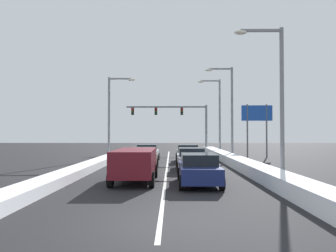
{
  "coord_description": "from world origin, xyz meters",
  "views": [
    {
      "loc": [
        0.31,
        -8.93,
        2.51
      ],
      "look_at": [
        0.0,
        22.01,
        3.19
      ],
      "focal_mm": 34.52,
      "sensor_mm": 36.0,
      "label": 1
    }
  ],
  "objects_px": {
    "sedan_gray_right_lane_third": "(187,153)",
    "street_lamp_right_mid": "(228,105)",
    "sedan_silver_center_lane_third": "(148,153)",
    "sedan_navy_right_lane_nearest": "(199,169)",
    "roadside_sign_right": "(257,119)",
    "sedan_tan_center_lane_second": "(143,158)",
    "street_lamp_right_near": "(275,89)",
    "traffic_light_gantry": "(178,116)",
    "sedan_white_right_lane_second": "(191,159)",
    "street_lamp_left_mid": "(113,110)",
    "suv_maroon_center_lane_nearest": "(135,162)",
    "street_lamp_right_far": "(217,110)"
  },
  "relations": [
    {
      "from": "sedan_gray_right_lane_third",
      "to": "street_lamp_right_mid",
      "type": "xyz_separation_m",
      "value": [
        4.02,
        2.54,
        4.44
      ]
    },
    {
      "from": "sedan_silver_center_lane_third",
      "to": "sedan_navy_right_lane_nearest",
      "type": "bearing_deg",
      "value": -75.07
    },
    {
      "from": "roadside_sign_right",
      "to": "sedan_tan_center_lane_second",
      "type": "bearing_deg",
      "value": -134.27
    },
    {
      "from": "street_lamp_right_near",
      "to": "traffic_light_gantry",
      "type": "bearing_deg",
      "value": 100.64
    },
    {
      "from": "street_lamp_right_mid",
      "to": "roadside_sign_right",
      "type": "relative_size",
      "value": 1.6
    },
    {
      "from": "street_lamp_right_near",
      "to": "street_lamp_right_mid",
      "type": "xyz_separation_m",
      "value": [
        -0.13,
        13.33,
        0.31
      ]
    },
    {
      "from": "sedan_white_right_lane_second",
      "to": "sedan_gray_right_lane_third",
      "type": "xyz_separation_m",
      "value": [
        0.06,
        6.01,
        0.0
      ]
    },
    {
      "from": "sedan_silver_center_lane_third",
      "to": "street_lamp_left_mid",
      "type": "bearing_deg",
      "value": 140.17
    },
    {
      "from": "suv_maroon_center_lane_nearest",
      "to": "roadside_sign_right",
      "type": "relative_size",
      "value": 0.89
    },
    {
      "from": "sedan_gray_right_lane_third",
      "to": "roadside_sign_right",
      "type": "bearing_deg",
      "value": 36.44
    },
    {
      "from": "street_lamp_right_near",
      "to": "roadside_sign_right",
      "type": "distance_m",
      "value": 16.69
    },
    {
      "from": "sedan_gray_right_lane_third",
      "to": "suv_maroon_center_lane_nearest",
      "type": "relative_size",
      "value": 0.92
    },
    {
      "from": "sedan_tan_center_lane_second",
      "to": "traffic_light_gantry",
      "type": "distance_m",
      "value": 20.41
    },
    {
      "from": "sedan_white_right_lane_second",
      "to": "traffic_light_gantry",
      "type": "bearing_deg",
      "value": 91.36
    },
    {
      "from": "sedan_silver_center_lane_third",
      "to": "street_lamp_right_far",
      "type": "xyz_separation_m",
      "value": [
        7.36,
        8.66,
        4.41
      ]
    },
    {
      "from": "sedan_white_right_lane_second",
      "to": "suv_maroon_center_lane_nearest",
      "type": "bearing_deg",
      "value": -120.49
    },
    {
      "from": "sedan_navy_right_lane_nearest",
      "to": "street_lamp_right_mid",
      "type": "height_order",
      "value": "street_lamp_right_mid"
    },
    {
      "from": "sedan_tan_center_lane_second",
      "to": "roadside_sign_right",
      "type": "relative_size",
      "value": 0.82
    },
    {
      "from": "sedan_tan_center_lane_second",
      "to": "street_lamp_right_far",
      "type": "relative_size",
      "value": 0.52
    },
    {
      "from": "traffic_light_gantry",
      "to": "street_lamp_right_mid",
      "type": "xyz_separation_m",
      "value": [
        4.56,
        -11.65,
        0.48
      ]
    },
    {
      "from": "sedan_gray_right_lane_third",
      "to": "roadside_sign_right",
      "type": "xyz_separation_m",
      "value": [
        7.5,
        5.54,
        3.25
      ]
    },
    {
      "from": "sedan_gray_right_lane_third",
      "to": "street_lamp_right_near",
      "type": "height_order",
      "value": "street_lamp_right_near"
    },
    {
      "from": "sedan_silver_center_lane_third",
      "to": "street_lamp_right_near",
      "type": "bearing_deg",
      "value": -55.95
    },
    {
      "from": "sedan_tan_center_lane_second",
      "to": "sedan_silver_center_lane_third",
      "type": "height_order",
      "value": "same"
    },
    {
      "from": "suv_maroon_center_lane_nearest",
      "to": "roadside_sign_right",
      "type": "height_order",
      "value": "roadside_sign_right"
    },
    {
      "from": "street_lamp_right_mid",
      "to": "roadside_sign_right",
      "type": "xyz_separation_m",
      "value": [
        3.48,
        3.0,
        -1.19
      ]
    },
    {
      "from": "sedan_gray_right_lane_third",
      "to": "sedan_silver_center_lane_third",
      "type": "relative_size",
      "value": 1.0
    },
    {
      "from": "suv_maroon_center_lane_nearest",
      "to": "sedan_silver_center_lane_third",
      "type": "bearing_deg",
      "value": 91.15
    },
    {
      "from": "street_lamp_right_far",
      "to": "street_lamp_left_mid",
      "type": "bearing_deg",
      "value": -153.05
    },
    {
      "from": "street_lamp_left_mid",
      "to": "roadside_sign_right",
      "type": "bearing_deg",
      "value": 7.51
    },
    {
      "from": "traffic_light_gantry",
      "to": "street_lamp_right_far",
      "type": "height_order",
      "value": "street_lamp_right_far"
    },
    {
      "from": "sedan_white_right_lane_second",
      "to": "roadside_sign_right",
      "type": "distance_m",
      "value": 14.18
    },
    {
      "from": "street_lamp_left_mid",
      "to": "street_lamp_right_far",
      "type": "bearing_deg",
      "value": 26.95
    },
    {
      "from": "street_lamp_left_mid",
      "to": "suv_maroon_center_lane_nearest",
      "type": "bearing_deg",
      "value": -75.45
    },
    {
      "from": "sedan_gray_right_lane_third",
      "to": "traffic_light_gantry",
      "type": "relative_size",
      "value": 0.42
    },
    {
      "from": "suv_maroon_center_lane_nearest",
      "to": "traffic_light_gantry",
      "type": "relative_size",
      "value": 0.46
    },
    {
      "from": "sedan_navy_right_lane_nearest",
      "to": "sedan_white_right_lane_second",
      "type": "distance_m",
      "value": 6.32
    },
    {
      "from": "sedan_white_right_lane_second",
      "to": "sedan_gray_right_lane_third",
      "type": "height_order",
      "value": "same"
    },
    {
      "from": "sedan_gray_right_lane_third",
      "to": "street_lamp_right_mid",
      "type": "height_order",
      "value": "street_lamp_right_mid"
    },
    {
      "from": "sedan_gray_right_lane_third",
      "to": "street_lamp_left_mid",
      "type": "distance_m",
      "value": 8.99
    },
    {
      "from": "traffic_light_gantry",
      "to": "roadside_sign_right",
      "type": "bearing_deg",
      "value": -47.1
    },
    {
      "from": "sedan_tan_center_lane_second",
      "to": "street_lamp_right_mid",
      "type": "bearing_deg",
      "value": 47.83
    },
    {
      "from": "street_lamp_right_mid",
      "to": "street_lamp_right_far",
      "type": "distance_m",
      "value": 6.67
    },
    {
      "from": "street_lamp_right_near",
      "to": "sedan_white_right_lane_second",
      "type": "bearing_deg",
      "value": 131.38
    },
    {
      "from": "sedan_gray_right_lane_third",
      "to": "suv_maroon_center_lane_nearest",
      "type": "xyz_separation_m",
      "value": [
        -3.27,
        -11.45,
        0.25
      ]
    },
    {
      "from": "sedan_tan_center_lane_second",
      "to": "street_lamp_left_mid",
      "type": "bearing_deg",
      "value": 112.39
    },
    {
      "from": "street_lamp_right_near",
      "to": "suv_maroon_center_lane_nearest",
      "type": "bearing_deg",
      "value": -174.91
    },
    {
      "from": "street_lamp_right_near",
      "to": "street_lamp_right_far",
      "type": "xyz_separation_m",
      "value": [
        -0.3,
        20.0,
        0.28
      ]
    },
    {
      "from": "sedan_silver_center_lane_third",
      "to": "street_lamp_left_mid",
      "type": "relative_size",
      "value": 0.56
    },
    {
      "from": "traffic_light_gantry",
      "to": "street_lamp_left_mid",
      "type": "xyz_separation_m",
      "value": [
        -6.63,
        -10.59,
        0.09
      ]
    }
  ]
}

